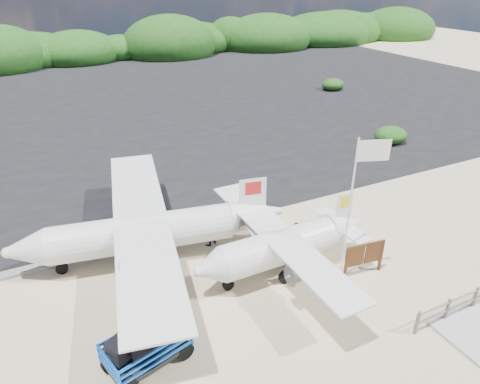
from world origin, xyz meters
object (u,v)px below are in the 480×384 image
object	(u,v)px
baggage_cart	(149,363)
crew_a	(155,230)
crew_c	(296,239)
flagpole	(340,279)
crew_b	(209,231)
aircraft_large	(289,91)
signboard	(362,274)

from	to	relation	value
baggage_cart	crew_a	bearing A→B (deg)	56.68
baggage_cart	crew_c	xyz separation A→B (m)	(7.64, 3.02, 0.86)
baggage_cart	crew_c	distance (m)	8.26
flagpole	crew_b	bearing A→B (deg)	129.64
baggage_cart	aircraft_large	distance (m)	37.14
baggage_cart	signboard	bearing A→B (deg)	-11.26
aircraft_large	crew_a	bearing A→B (deg)	56.56
signboard	baggage_cart	bearing A→B (deg)	-169.69
signboard	aircraft_large	distance (m)	31.48
flagpole	baggage_cart	bearing A→B (deg)	-174.88
crew_a	crew_b	xyz separation A→B (m)	(2.24, -1.08, -0.06)
baggage_cart	crew_b	xyz separation A→B (m)	(4.45, 5.56, 0.75)
crew_a	baggage_cart	bearing A→B (deg)	46.64
baggage_cart	flagpole	bearing A→B (deg)	-9.82
flagpole	crew_a	size ratio (longest dim) A/B	3.89
signboard	crew_c	distance (m)	3.14
crew_a	aircraft_large	distance (m)	30.70
crew_b	crew_c	distance (m)	4.08
flagpole	signboard	xyz separation A→B (m)	(1.04, -0.15, 0.00)
crew_a	aircraft_large	world-z (taller)	aircraft_large
flagpole	aircraft_large	xyz separation A→B (m)	(15.00, 28.06, 0.00)
crew_b	aircraft_large	size ratio (longest dim) A/B	0.11
signboard	crew_c	size ratio (longest dim) A/B	1.12
signboard	crew_a	xyz separation A→B (m)	(-7.25, 6.03, 0.81)
aircraft_large	flagpole	bearing A→B (deg)	72.17
baggage_cart	crew_c	size ratio (longest dim) A/B	1.69
crew_a	signboard	bearing A→B (deg)	115.26
baggage_cart	crew_b	size ratio (longest dim) A/B	1.93
aircraft_large	baggage_cart	bearing A→B (deg)	61.19
crew_a	crew_b	distance (m)	2.49
crew_b	crew_c	bearing A→B (deg)	120.81
baggage_cart	crew_a	xyz separation A→B (m)	(2.21, 6.64, 0.81)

